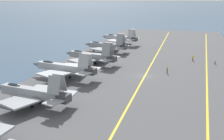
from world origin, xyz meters
TOP-DOWN VIEW (x-y plane):
  - ground_plane at (0.00, 0.00)m, footprint 2000.00×2000.00m
  - carrier_deck at (0.00, 0.00)m, footprint 181.79×49.62m
  - deck_stripe_foul_line at (0.00, -13.65)m, footprint 163.41×8.80m
  - deck_stripe_centerline at (0.00, 0.00)m, footprint 163.61×0.36m
  - parked_jet_second at (-22.72, 15.64)m, footprint 12.07×15.39m
  - parked_jet_third at (-7.18, 16.92)m, footprint 13.11×16.91m
  - parked_jet_fourth at (7.41, 15.77)m, footprint 13.30×16.57m
  - parked_jet_fifth at (24.72, 16.34)m, footprint 12.68×15.42m
  - parked_jet_sixth at (39.76, 15.44)m, footprint 12.33×15.43m
  - crew_brown_vest at (3.29, -4.82)m, footprint 0.40×0.29m
  - crew_white_vest at (15.99, -16.61)m, footprint 0.43×0.46m
  - crew_yellow_vest at (18.84, -10.87)m, footprint 0.43×0.46m

SIDE VIEW (x-z plane):
  - ground_plane at x=0.00m, z-range 0.00..0.00m
  - carrier_deck at x=0.00m, z-range 0.00..0.40m
  - deck_stripe_foul_line at x=0.00m, z-range 0.40..0.41m
  - deck_stripe_centerline at x=0.00m, z-range 0.40..0.41m
  - crew_brown_vest at x=3.29m, z-range 0.48..2.18m
  - crew_white_vest at x=15.99m, z-range 0.49..2.21m
  - crew_yellow_vest at x=18.84m, z-range 0.49..2.27m
  - parked_jet_fifth at x=24.72m, z-range -0.56..5.77m
  - parked_jet_second at x=-22.72m, z-range -0.32..5.63m
  - parked_jet_fourth at x=7.41m, z-range -0.48..5.94m
  - parked_jet_third at x=-7.18m, z-range -0.09..6.13m
  - parked_jet_sixth at x=39.76m, z-range -0.07..6.13m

